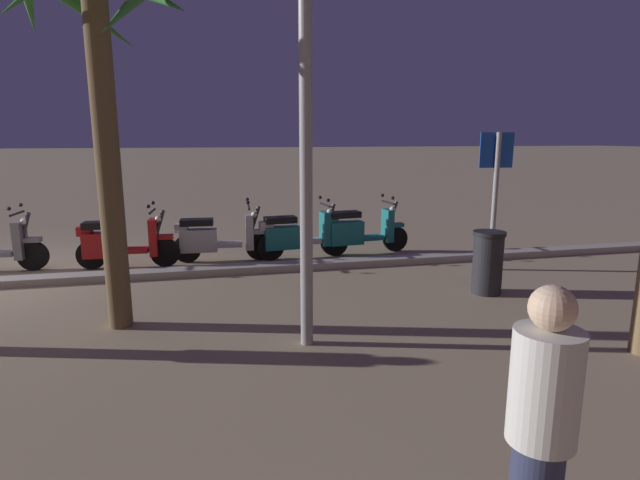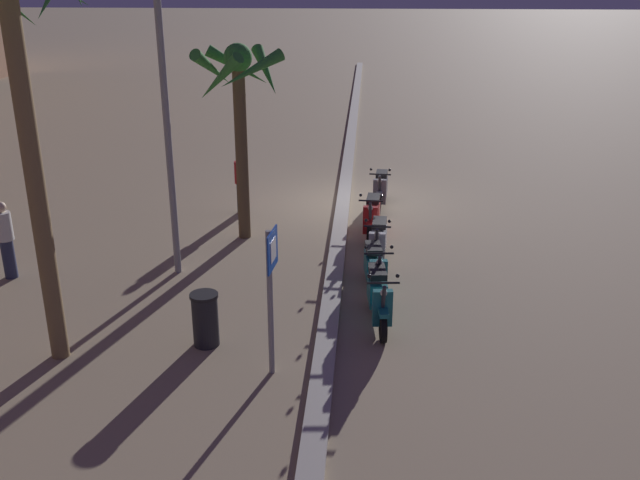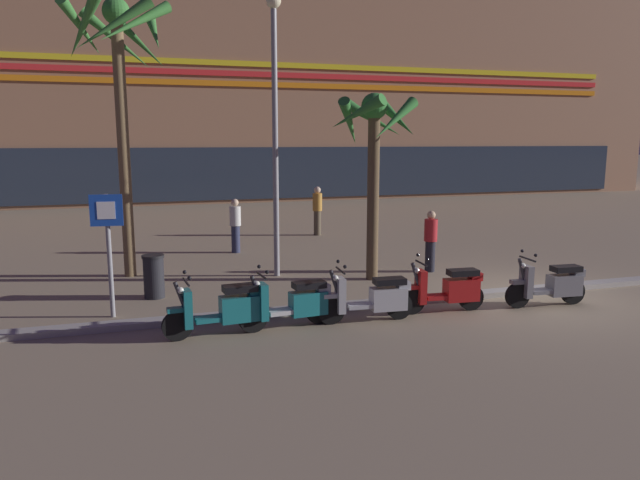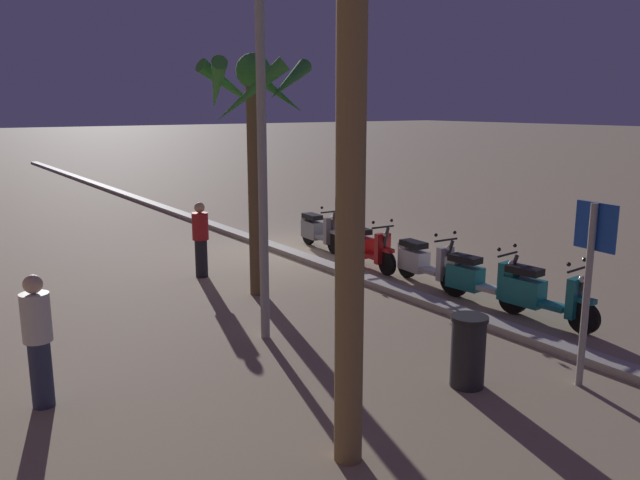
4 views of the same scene
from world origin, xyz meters
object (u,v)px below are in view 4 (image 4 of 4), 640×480
object	(u,v)px
scooter_teal_mid_rear	(539,294)
palm_tree_by_mall_entrance	(253,113)
crossing_sign	(590,273)
street_lamp	(261,65)
scooter_grey_mid_front	(318,231)
pedestrian_strolling_near_curb	(201,238)
pedestrian_by_palm_tree	(38,338)
litter_bin	(468,351)
scooter_teal_mid_centre	(477,279)
scooter_silver_second_in_line	(423,262)
scooter_red_tail_end	(367,247)

from	to	relation	value
scooter_teal_mid_rear	palm_tree_by_mall_entrance	size ratio (longest dim) A/B	0.41
crossing_sign	scooter_teal_mid_rear	bearing A→B (deg)	-40.92
scooter_teal_mid_rear	street_lamp	xyz separation A→B (m)	(1.91, 4.20, 3.68)
scooter_grey_mid_front	palm_tree_by_mall_entrance	size ratio (longest dim) A/B	0.40
crossing_sign	pedestrian_strolling_near_curb	distance (m)	8.02
pedestrian_strolling_near_curb	pedestrian_by_palm_tree	size ratio (longest dim) A/B	0.97
litter_bin	scooter_teal_mid_centre	bearing A→B (deg)	-49.82
palm_tree_by_mall_entrance	pedestrian_by_palm_tree	distance (m)	5.79
scooter_teal_mid_rear	crossing_sign	size ratio (longest dim) A/B	0.77
litter_bin	scooter_silver_second_in_line	bearing A→B (deg)	-36.79
scooter_teal_mid_rear	scooter_red_tail_end	world-z (taller)	same
scooter_grey_mid_front	street_lamp	world-z (taller)	street_lamp
pedestrian_strolling_near_curb	scooter_red_tail_end	bearing A→B (deg)	-111.63
crossing_sign	litter_bin	xyz separation A→B (m)	(0.81, 1.25, -1.02)
scooter_grey_mid_front	palm_tree_by_mall_entrance	bearing A→B (deg)	129.49
pedestrian_by_palm_tree	litter_bin	bearing A→B (deg)	-118.29
scooter_teal_mid_centre	scooter_red_tail_end	world-z (taller)	same
crossing_sign	pedestrian_by_palm_tree	bearing A→B (deg)	60.66
scooter_silver_second_in_line	pedestrian_strolling_near_curb	bearing A→B (deg)	49.39
palm_tree_by_mall_entrance	street_lamp	size ratio (longest dim) A/B	0.66
crossing_sign	pedestrian_strolling_near_curb	world-z (taller)	crossing_sign
scooter_teal_mid_rear	crossing_sign	world-z (taller)	crossing_sign
scooter_teal_mid_rear	pedestrian_by_palm_tree	xyz separation A→B (m)	(1.39, 7.59, 0.40)
crossing_sign	litter_bin	size ratio (longest dim) A/B	2.53
crossing_sign	litter_bin	world-z (taller)	crossing_sign
scooter_teal_mid_centre	crossing_sign	distance (m)	3.76
scooter_teal_mid_rear	litter_bin	distance (m)	3.13
scooter_grey_mid_front	pedestrian_by_palm_tree	xyz separation A→B (m)	(-5.39, 7.71, 0.42)
scooter_silver_second_in_line	crossing_sign	distance (m)	5.16
scooter_teal_mid_rear	scooter_red_tail_end	xyz separation A→B (m)	(4.50, 0.11, -0.01)
scooter_red_tail_end	palm_tree_by_mall_entrance	xyz separation A→B (m)	(-0.42, 3.04, 2.98)
scooter_teal_mid_centre	scooter_silver_second_in_line	size ratio (longest dim) A/B	0.96
scooter_red_tail_end	palm_tree_by_mall_entrance	world-z (taller)	palm_tree_by_mall_entrance
scooter_grey_mid_front	pedestrian_strolling_near_curb	size ratio (longest dim) A/B	1.13
scooter_teal_mid_rear	scooter_red_tail_end	bearing A→B (deg)	1.43
palm_tree_by_mall_entrance	pedestrian_by_palm_tree	bearing A→B (deg)	121.24
pedestrian_by_palm_tree	street_lamp	xyz separation A→B (m)	(0.52, -3.38, 3.28)
scooter_red_tail_end	palm_tree_by_mall_entrance	size ratio (longest dim) A/B	0.40
scooter_teal_mid_rear	pedestrian_strolling_near_curb	xyz separation A→B (m)	(5.85, 3.50, 0.37)
scooter_teal_mid_centre	pedestrian_by_palm_tree	bearing A→B (deg)	89.30
scooter_teal_mid_centre	litter_bin	bearing A→B (deg)	130.18
scooter_teal_mid_rear	street_lamp	size ratio (longest dim) A/B	0.27
street_lamp	palm_tree_by_mall_entrance	bearing A→B (deg)	-25.84
palm_tree_by_mall_entrance	pedestrian_strolling_near_curb	xyz separation A→B (m)	(1.77, 0.35, -2.60)
street_lamp	scooter_silver_second_in_line	bearing A→B (deg)	-77.76
crossing_sign	scooter_grey_mid_front	bearing A→B (deg)	-11.67
crossing_sign	palm_tree_by_mall_entrance	xyz separation A→B (m)	(6.01, 1.47, 1.93)
scooter_red_tail_end	scooter_grey_mid_front	size ratio (longest dim) A/B	0.99
pedestrian_strolling_near_curb	pedestrian_by_palm_tree	xyz separation A→B (m)	(-4.46, 4.08, 0.03)
palm_tree_by_mall_entrance	scooter_silver_second_in_line	bearing A→B (deg)	-111.59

